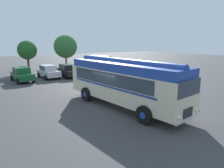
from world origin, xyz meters
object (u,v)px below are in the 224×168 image
(traffic_cone, at_px, (195,104))
(car_near_left, at_px, (22,74))
(car_mid_left, at_px, (48,71))
(vintage_bus, at_px, (124,81))
(car_far_right, at_px, (85,69))
(car_mid_right, at_px, (68,71))
(box_van, at_px, (100,64))

(traffic_cone, bearing_deg, car_near_left, 116.93)
(car_mid_left, bearing_deg, vintage_bus, -84.91)
(vintage_bus, xyz_separation_m, car_far_right, (3.89, 14.67, -1.05))
(vintage_bus, relative_size, car_near_left, 2.38)
(car_mid_right, height_order, car_far_right, same)
(car_mid_right, xyz_separation_m, box_van, (5.45, 0.79, 0.52))
(vintage_bus, xyz_separation_m, box_van, (6.54, 14.87, -0.53))
(vintage_bus, height_order, traffic_cone, vintage_bus)
(vintage_bus, height_order, car_far_right, vintage_bus)
(car_far_right, relative_size, traffic_cone, 7.72)
(car_mid_right, bearing_deg, car_mid_left, 166.82)
(car_mid_left, relative_size, car_mid_right, 1.02)
(vintage_bus, bearing_deg, box_van, 66.24)
(car_mid_left, distance_m, car_mid_right, 2.46)
(car_near_left, distance_m, traffic_cone, 19.16)
(car_near_left, relative_size, car_far_right, 1.03)
(box_van, bearing_deg, car_far_right, -175.76)
(car_near_left, distance_m, car_mid_left, 3.30)
(box_van, bearing_deg, car_near_left, -175.74)
(car_far_right, bearing_deg, car_near_left, -175.73)
(car_mid_left, xyz_separation_m, car_mid_right, (2.40, -0.56, 0.00))
(car_mid_right, bearing_deg, car_near_left, -179.60)
(vintage_bus, xyz_separation_m, car_near_left, (-4.55, 14.04, -1.05))
(car_near_left, height_order, box_van, box_van)
(car_near_left, bearing_deg, traffic_cone, -63.07)
(car_far_right, relative_size, box_van, 0.72)
(vintage_bus, height_order, box_van, vintage_bus)
(car_mid_right, height_order, box_van, box_van)
(car_mid_right, relative_size, box_van, 0.73)
(car_mid_right, xyz_separation_m, car_far_right, (2.80, 0.59, 0.00))
(vintage_bus, distance_m, box_van, 16.25)
(car_far_right, bearing_deg, traffic_cone, -89.23)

